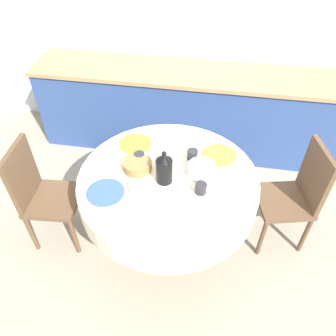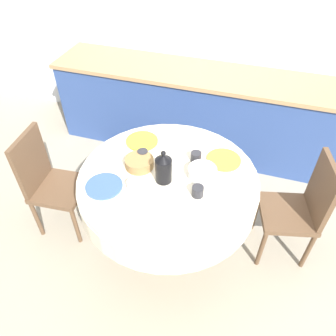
{
  "view_description": "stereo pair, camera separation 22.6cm",
  "coord_description": "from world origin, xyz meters",
  "views": [
    {
      "loc": [
        0.29,
        -1.64,
        2.38
      ],
      "look_at": [
        0.0,
        0.0,
        0.84
      ],
      "focal_mm": 35.0,
      "sensor_mm": 36.0,
      "label": 1
    },
    {
      "loc": [
        0.5,
        -1.59,
        2.38
      ],
      "look_at": [
        0.0,
        0.0,
        0.84
      ],
      "focal_mm": 35.0,
      "sensor_mm": 36.0,
      "label": 2
    }
  ],
  "objects": [
    {
      "name": "ground_plane",
      "position": [
        0.0,
        0.0,
        0.0
      ],
      "size": [
        12.0,
        12.0,
        0.0
      ],
      "primitive_type": "plane",
      "color": "#9E937F"
    },
    {
      "name": "kitchen_counter",
      "position": [
        0.0,
        1.39,
        0.45
      ],
      "size": [
        3.24,
        0.64,
        0.89
      ],
      "color": "#2D4784",
      "rests_on": "ground_plane"
    },
    {
      "name": "plate_far_left",
      "position": [
        -0.32,
        0.32,
        0.77
      ],
      "size": [
        0.26,
        0.26,
        0.01
      ],
      "primitive_type": "cylinder",
      "color": "yellow",
      "rests_on": "dining_table"
    },
    {
      "name": "plate_near_left",
      "position": [
        -0.39,
        -0.23,
        0.77
      ],
      "size": [
        0.26,
        0.26,
        0.01
      ],
      "primitive_type": "cylinder",
      "color": "#3856AD",
      "rests_on": "dining_table"
    },
    {
      "name": "chair_left",
      "position": [
        0.96,
        0.24,
        0.51
      ],
      "size": [
        0.48,
        0.48,
        0.94
      ],
      "rotation": [
        0.0,
        0.0,
        -4.47
      ],
      "color": "brown",
      "rests_on": "ground_plane"
    },
    {
      "name": "dining_table",
      "position": [
        0.0,
        0.0,
        0.64
      ],
      "size": [
        1.3,
        1.3,
        0.76
      ],
      "color": "tan",
      "rests_on": "ground_plane"
    },
    {
      "name": "fruit_bowl",
      "position": [
        0.23,
        0.07,
        0.8
      ],
      "size": [
        0.2,
        0.2,
        0.07
      ],
      "primitive_type": "cylinder",
      "color": "silver",
      "rests_on": "dining_table"
    },
    {
      "name": "coffee_carafe",
      "position": [
        -0.02,
        -0.04,
        0.88
      ],
      "size": [
        0.12,
        0.12,
        0.26
      ],
      "color": "black",
      "rests_on": "dining_table"
    },
    {
      "name": "cup_far_right",
      "position": [
        0.15,
        0.22,
        0.8
      ],
      "size": [
        0.08,
        0.08,
        0.08
      ],
      "primitive_type": "cylinder",
      "color": "#28282D",
      "rests_on": "dining_table"
    },
    {
      "name": "chair_right",
      "position": [
        -0.99,
        -0.09,
        0.51
      ],
      "size": [
        0.43,
        0.43,
        0.94
      ],
      "rotation": [
        0.0,
        0.0,
        -1.48
      ],
      "color": "brown",
      "rests_on": "ground_plane"
    },
    {
      "name": "cup_far_left",
      "position": [
        -0.24,
        0.13,
        0.8
      ],
      "size": [
        0.08,
        0.08,
        0.08
      ],
      "primitive_type": "cylinder",
      "color": "#28282D",
      "rests_on": "dining_table"
    },
    {
      "name": "cup_near_left",
      "position": [
        -0.19,
        -0.19,
        0.8
      ],
      "size": [
        0.08,
        0.08,
        0.08
      ],
      "primitive_type": "cylinder",
      "color": "white",
      "rests_on": "dining_table"
    },
    {
      "name": "plate_far_right",
      "position": [
        0.34,
        0.29,
        0.77
      ],
      "size": [
        0.26,
        0.26,
        0.01
      ],
      "primitive_type": "cylinder",
      "color": "orange",
      "rests_on": "dining_table"
    },
    {
      "name": "wall_back",
      "position": [
        0.0,
        1.72,
        1.3
      ],
      "size": [
        7.0,
        0.05,
        2.6
      ],
      "color": "silver",
      "rests_on": "ground_plane"
    },
    {
      "name": "bread_basket",
      "position": [
        -0.23,
        0.04,
        0.8
      ],
      "size": [
        0.21,
        0.21,
        0.07
      ],
      "primitive_type": "cylinder",
      "color": "olive",
      "rests_on": "dining_table"
    },
    {
      "name": "cup_near_right",
      "position": [
        0.24,
        -0.11,
        0.8
      ],
      "size": [
        0.08,
        0.08,
        0.08
      ],
      "primitive_type": "cylinder",
      "color": "#28282D",
      "rests_on": "dining_table"
    },
    {
      "name": "plate_near_right",
      "position": [
        0.31,
        -0.33,
        0.77
      ],
      "size": [
        0.26,
        0.26,
        0.01
      ],
      "primitive_type": "cylinder",
      "color": "white",
      "rests_on": "dining_table"
    }
  ]
}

